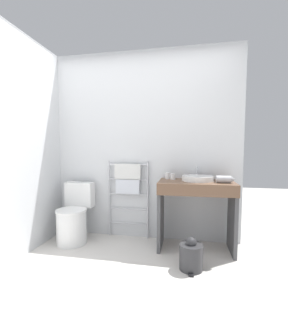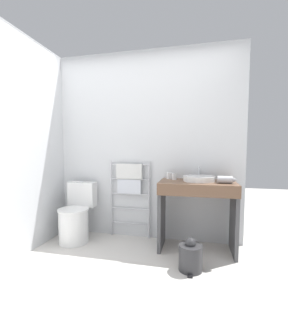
{
  "view_description": "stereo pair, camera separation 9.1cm",
  "coord_description": "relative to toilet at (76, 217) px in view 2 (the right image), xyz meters",
  "views": [
    {
      "loc": [
        0.62,
        -1.61,
        1.22
      ],
      "look_at": [
        0.16,
        0.79,
        1.02
      ],
      "focal_mm": 24.0,
      "sensor_mm": 36.0,
      "label": 1
    },
    {
      "loc": [
        0.71,
        -1.59,
        1.22
      ],
      "look_at": [
        0.16,
        0.79,
        1.02
      ],
      "focal_mm": 24.0,
      "sensor_mm": 36.0,
      "label": 2
    }
  ],
  "objects": [
    {
      "name": "towel_radiator",
      "position": [
        0.67,
        0.28,
        0.43
      ],
      "size": [
        0.57,
        0.06,
        1.06
      ],
      "color": "silver",
      "rests_on": "ground_plane"
    },
    {
      "name": "faucet",
      "position": [
        1.59,
        0.28,
        0.62
      ],
      "size": [
        0.02,
        0.1,
        0.16
      ],
      "color": "silver",
      "rests_on": "vanity_counter"
    },
    {
      "name": "cup_near_wall",
      "position": [
        1.21,
        0.23,
        0.57
      ],
      "size": [
        0.07,
        0.07,
        0.08
      ],
      "color": "white",
      "rests_on": "vanity_counter"
    },
    {
      "name": "wall_back",
      "position": [
        0.83,
        0.39,
        0.95
      ],
      "size": [
        2.64,
        0.12,
        2.53
      ],
      "primitive_type": "cube",
      "color": "silver",
      "rests_on": "ground_plane"
    },
    {
      "name": "hair_dryer",
      "position": [
        1.88,
        -0.01,
        0.57
      ],
      "size": [
        0.21,
        0.17,
        0.08
      ],
      "color": "#B7B7BC",
      "rests_on": "vanity_counter"
    },
    {
      "name": "sink_basin",
      "position": [
        1.59,
        0.1,
        0.56
      ],
      "size": [
        0.38,
        0.38,
        0.06
      ],
      "color": "white",
      "rests_on": "vanity_counter"
    },
    {
      "name": "vanity_counter",
      "position": [
        1.57,
        0.06,
        0.25
      ],
      "size": [
        0.89,
        0.52,
        0.84
      ],
      "color": "brown",
      "rests_on": "ground_plane"
    },
    {
      "name": "cup_near_edge",
      "position": [
        1.29,
        0.17,
        0.56
      ],
      "size": [
        0.06,
        0.06,
        0.08
      ],
      "color": "white",
      "rests_on": "vanity_counter"
    },
    {
      "name": "ground_plane",
      "position": [
        0.83,
        -1.06,
        -0.31
      ],
      "size": [
        12.0,
        12.0,
        0.0
      ],
      "primitive_type": "plane",
      "color": "silver"
    },
    {
      "name": "wall_side",
      "position": [
        -0.43,
        -0.36,
        0.95
      ],
      "size": [
        0.12,
        2.06,
        2.53
      ],
      "primitive_type": "cube",
      "color": "silver",
      "rests_on": "ground_plane"
    },
    {
      "name": "trash_bin",
      "position": [
        1.51,
        -0.42,
        -0.17
      ],
      "size": [
        0.24,
        0.27,
        0.34
      ],
      "color": "#333335",
      "rests_on": "ground_plane"
    },
    {
      "name": "toilet",
      "position": [
        0.0,
        0.0,
        0.0
      ],
      "size": [
        0.39,
        0.52,
        0.78
      ],
      "color": "white",
      "rests_on": "ground_plane"
    }
  ]
}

